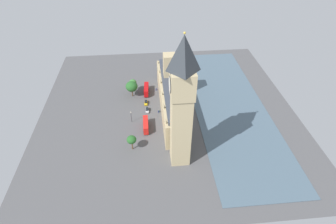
% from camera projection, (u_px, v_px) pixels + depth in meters
% --- Properties ---
extents(ground_plane, '(139.67, 139.67, 0.00)m').
position_uv_depth(ground_plane, '(168.00, 109.00, 148.76)').
color(ground_plane, '#4C4C4F').
extents(river_thames, '(39.50, 125.71, 0.25)m').
position_uv_depth(river_thames, '(229.00, 105.00, 151.24)').
color(river_thames, '#475B6B').
rests_on(river_thames, ground).
extents(parliament_building, '(11.80, 61.55, 27.94)m').
position_uv_depth(parliament_building, '(171.00, 96.00, 144.52)').
color(parliament_building, tan).
rests_on(parliament_building, ground).
extents(clock_tower, '(9.11, 9.11, 59.97)m').
position_uv_depth(clock_tower, '(182.00, 105.00, 101.01)').
color(clock_tower, tan).
rests_on(clock_tower, ground).
extents(double_decker_bus_near_tower, '(3.16, 10.63, 4.75)m').
position_uv_depth(double_decker_bus_near_tower, '(146.00, 89.00, 159.34)').
color(double_decker_bus_near_tower, '#B20C0F').
rests_on(double_decker_bus_near_tower, ground).
extents(car_yellow_cab_corner, '(2.07, 4.45, 1.74)m').
position_uv_depth(car_yellow_cab_corner, '(146.00, 102.00, 152.15)').
color(car_yellow_cab_corner, gold).
rests_on(car_yellow_cab_corner, ground).
extents(car_silver_trailing, '(2.00, 4.80, 1.74)m').
position_uv_depth(car_silver_trailing, '(147.00, 110.00, 146.90)').
color(car_silver_trailing, '#B7B7BC').
rests_on(car_silver_trailing, ground).
extents(double_decker_bus_kerbside, '(2.69, 10.51, 4.75)m').
position_uv_depth(double_decker_bus_kerbside, '(146.00, 125.00, 134.69)').
color(double_decker_bus_kerbside, red).
rests_on(double_decker_bus_kerbside, ground).
extents(pedestrian_leading, '(0.70, 0.65, 1.68)m').
position_uv_depth(pedestrian_leading, '(159.00, 111.00, 146.32)').
color(pedestrian_leading, '#336B60').
rests_on(pedestrian_leading, ground).
extents(pedestrian_opposite_hall, '(0.51, 0.62, 1.68)m').
position_uv_depth(pedestrian_opposite_hall, '(156.00, 89.00, 162.91)').
color(pedestrian_opposite_hall, navy).
rests_on(pedestrian_opposite_hall, ground).
extents(pedestrian_under_trees, '(0.71, 0.64, 1.71)m').
position_uv_depth(pedestrian_under_trees, '(158.00, 111.00, 146.04)').
color(pedestrian_under_trees, navy).
rests_on(pedestrian_under_trees, ground).
extents(plane_tree_by_river_gate, '(4.46, 4.46, 8.37)m').
position_uv_depth(plane_tree_by_river_gate, '(133.00, 83.00, 158.22)').
color(plane_tree_by_river_gate, brown).
rests_on(plane_tree_by_river_gate, ground).
extents(plane_tree_midblock, '(4.46, 4.46, 8.05)m').
position_uv_depth(plane_tree_midblock, '(132.00, 140.00, 121.55)').
color(plane_tree_midblock, brown).
rests_on(plane_tree_midblock, ground).
extents(plane_tree_far_end, '(6.98, 6.98, 9.78)m').
position_uv_depth(plane_tree_far_end, '(132.00, 86.00, 154.38)').
color(plane_tree_far_end, brown).
rests_on(plane_tree_far_end, ground).
extents(street_lamp_slot_10, '(0.56, 0.56, 6.77)m').
position_uv_depth(street_lamp_slot_10, '(131.00, 115.00, 137.51)').
color(street_lamp_slot_10, black).
rests_on(street_lamp_slot_10, ground).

